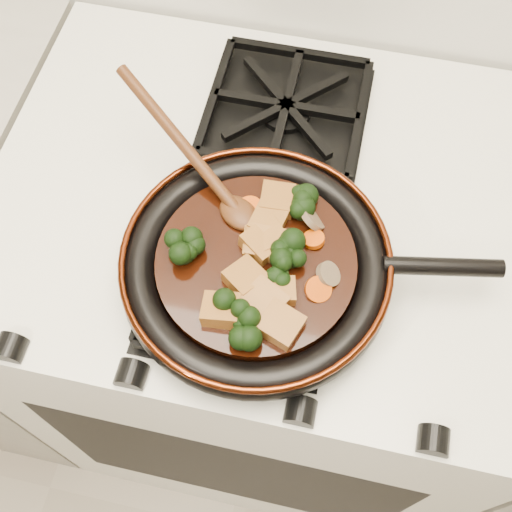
# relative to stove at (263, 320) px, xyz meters

# --- Properties ---
(stove) EXTENTS (0.76, 0.60, 0.90)m
(stove) POSITION_rel_stove_xyz_m (0.00, 0.00, 0.00)
(stove) COLOR silver
(stove) RESTS_ON ground
(burner_grate_front) EXTENTS (0.23, 0.23, 0.03)m
(burner_grate_front) POSITION_rel_stove_xyz_m (0.00, -0.14, 0.46)
(burner_grate_front) COLOR black
(burner_grate_front) RESTS_ON stove
(burner_grate_back) EXTENTS (0.23, 0.23, 0.03)m
(burner_grate_back) POSITION_rel_stove_xyz_m (0.00, 0.14, 0.46)
(burner_grate_back) COLOR black
(burner_grate_back) RESTS_ON stove
(skillet) EXTENTS (0.45, 0.33, 0.05)m
(skillet) POSITION_rel_stove_xyz_m (0.02, -0.13, 0.49)
(skillet) COLOR black
(skillet) RESTS_ON burner_grate_front
(braising_sauce) EXTENTS (0.24, 0.24, 0.02)m
(braising_sauce) POSITION_rel_stove_xyz_m (0.02, -0.13, 0.50)
(braising_sauce) COLOR black
(braising_sauce) RESTS_ON skillet
(tofu_cube_0) EXTENTS (0.04, 0.04, 0.03)m
(tofu_cube_0) POSITION_rel_stove_xyz_m (0.02, -0.11, 0.52)
(tofu_cube_0) COLOR brown
(tofu_cube_0) RESTS_ON braising_sauce
(tofu_cube_1) EXTENTS (0.06, 0.05, 0.03)m
(tofu_cube_1) POSITION_rel_stove_xyz_m (0.06, -0.21, 0.52)
(tofu_cube_1) COLOR brown
(tofu_cube_1) RESTS_ON braising_sauce
(tofu_cube_2) EXTENTS (0.05, 0.05, 0.02)m
(tofu_cube_2) POSITION_rel_stove_xyz_m (0.02, -0.08, 0.52)
(tofu_cube_2) COLOR brown
(tofu_cube_2) RESTS_ON braising_sauce
(tofu_cube_3) EXTENTS (0.05, 0.04, 0.03)m
(tofu_cube_3) POSITION_rel_stove_xyz_m (-0.01, -0.20, 0.52)
(tofu_cube_3) COLOR brown
(tofu_cube_3) RESTS_ON braising_sauce
(tofu_cube_4) EXTENTS (0.06, 0.06, 0.03)m
(tofu_cube_4) POSITION_rel_stove_xyz_m (0.01, -0.16, 0.52)
(tofu_cube_4) COLOR brown
(tofu_cube_4) RESTS_ON braising_sauce
(tofu_cube_5) EXTENTS (0.04, 0.04, 0.02)m
(tofu_cube_5) POSITION_rel_stove_xyz_m (0.02, -0.11, 0.52)
(tofu_cube_5) COLOR brown
(tofu_cube_5) RESTS_ON braising_sauce
(tofu_cube_6) EXTENTS (0.04, 0.04, 0.02)m
(tofu_cube_6) POSITION_rel_stove_xyz_m (0.05, -0.17, 0.52)
(tofu_cube_6) COLOR brown
(tofu_cube_6) RESTS_ON braising_sauce
(tofu_cube_7) EXTENTS (0.06, 0.06, 0.03)m
(tofu_cube_7) POSITION_rel_stove_xyz_m (0.02, -0.11, 0.52)
(tofu_cube_7) COLOR brown
(tofu_cube_7) RESTS_ON braising_sauce
(tofu_cube_8) EXTENTS (0.04, 0.05, 0.03)m
(tofu_cube_8) POSITION_rel_stove_xyz_m (0.02, -0.05, 0.52)
(tofu_cube_8) COLOR brown
(tofu_cube_8) RESTS_ON braising_sauce
(tofu_cube_9) EXTENTS (0.06, 0.06, 0.03)m
(tofu_cube_9) POSITION_rel_stove_xyz_m (0.04, -0.18, 0.52)
(tofu_cube_9) COLOR brown
(tofu_cube_9) RESTS_ON braising_sauce
(tofu_cube_10) EXTENTS (0.06, 0.06, 0.03)m
(tofu_cube_10) POSITION_rel_stove_xyz_m (0.02, -0.10, 0.52)
(tofu_cube_10) COLOR brown
(tofu_cube_10) RESTS_ON braising_sauce
(broccoli_floret_0) EXTENTS (0.06, 0.07, 0.05)m
(broccoli_floret_0) POSITION_rel_stove_xyz_m (0.05, -0.14, 0.52)
(broccoli_floret_0) COLOR black
(broccoli_floret_0) RESTS_ON braising_sauce
(broccoli_floret_1) EXTENTS (0.08, 0.09, 0.06)m
(broccoli_floret_1) POSITION_rel_stove_xyz_m (0.05, -0.11, 0.52)
(broccoli_floret_1) COLOR black
(broccoli_floret_1) RESTS_ON braising_sauce
(broccoli_floret_2) EXTENTS (0.08, 0.08, 0.06)m
(broccoli_floret_2) POSITION_rel_stove_xyz_m (0.05, -0.05, 0.52)
(broccoli_floret_2) COLOR black
(broccoli_floret_2) RESTS_ON braising_sauce
(broccoli_floret_3) EXTENTS (0.08, 0.07, 0.07)m
(broccoli_floret_3) POSITION_rel_stove_xyz_m (0.01, -0.20, 0.52)
(broccoli_floret_3) COLOR black
(broccoli_floret_3) RESTS_ON braising_sauce
(broccoli_floret_4) EXTENTS (0.06, 0.07, 0.07)m
(broccoli_floret_4) POSITION_rel_stove_xyz_m (0.02, -0.22, 0.52)
(broccoli_floret_4) COLOR black
(broccoli_floret_4) RESTS_ON braising_sauce
(broccoli_floret_5) EXTENTS (0.08, 0.08, 0.07)m
(broccoli_floret_5) POSITION_rel_stove_xyz_m (-0.07, -0.14, 0.52)
(broccoli_floret_5) COLOR black
(broccoli_floret_5) RESTS_ON braising_sauce
(carrot_coin_0) EXTENTS (0.03, 0.03, 0.01)m
(carrot_coin_0) POSITION_rel_stove_xyz_m (0.08, -0.09, 0.51)
(carrot_coin_0) COLOR #CC4705
(carrot_coin_0) RESTS_ON braising_sauce
(carrot_coin_1) EXTENTS (0.03, 0.03, 0.01)m
(carrot_coin_1) POSITION_rel_stove_xyz_m (-0.01, -0.06, 0.51)
(carrot_coin_1) COLOR #CC4705
(carrot_coin_1) RESTS_ON braising_sauce
(carrot_coin_2) EXTENTS (0.03, 0.03, 0.02)m
(carrot_coin_2) POSITION_rel_stove_xyz_m (0.04, -0.10, 0.51)
(carrot_coin_2) COLOR #CC4705
(carrot_coin_2) RESTS_ON braising_sauce
(carrot_coin_3) EXTENTS (0.03, 0.03, 0.02)m
(carrot_coin_3) POSITION_rel_stove_xyz_m (0.09, -0.15, 0.51)
(carrot_coin_3) COLOR #CC4705
(carrot_coin_3) RESTS_ON braising_sauce
(carrot_coin_4) EXTENTS (0.03, 0.03, 0.01)m
(carrot_coin_4) POSITION_rel_stove_xyz_m (-0.01, -0.07, 0.51)
(carrot_coin_4) COLOR #CC4705
(carrot_coin_4) RESTS_ON braising_sauce
(mushroom_slice_0) EXTENTS (0.03, 0.03, 0.02)m
(mushroom_slice_0) POSITION_rel_stove_xyz_m (0.10, -0.13, 0.52)
(mushroom_slice_0) COLOR brown
(mushroom_slice_0) RESTS_ON braising_sauce
(mushroom_slice_1) EXTENTS (0.04, 0.05, 0.03)m
(mushroom_slice_1) POSITION_rel_stove_xyz_m (0.07, -0.06, 0.52)
(mushroom_slice_1) COLOR brown
(mushroom_slice_1) RESTS_ON braising_sauce
(mushroom_slice_2) EXTENTS (0.05, 0.05, 0.02)m
(mushroom_slice_2) POSITION_rel_stove_xyz_m (0.04, -0.05, 0.52)
(mushroom_slice_2) COLOR brown
(mushroom_slice_2) RESTS_ON braising_sauce
(mushroom_slice_3) EXTENTS (0.05, 0.05, 0.03)m
(mushroom_slice_3) POSITION_rel_stove_xyz_m (-0.07, -0.13, 0.52)
(mushroom_slice_3) COLOR brown
(mushroom_slice_3) RESTS_ON braising_sauce
(wooden_spoon) EXTENTS (0.13, 0.11, 0.23)m
(wooden_spoon) POSITION_rel_stove_xyz_m (-0.07, -0.04, 0.53)
(wooden_spoon) COLOR #46230F
(wooden_spoon) RESTS_ON braising_sauce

